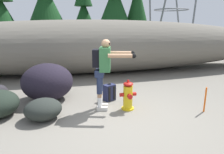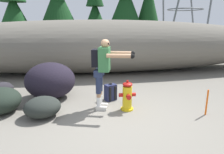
% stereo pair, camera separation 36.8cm
% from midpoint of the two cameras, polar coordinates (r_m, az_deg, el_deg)
% --- Properties ---
extents(ground_plane, '(56.00, 56.00, 0.04)m').
position_cam_midpoint_polar(ground_plane, '(4.66, 4.03, -11.12)').
color(ground_plane, slate).
extents(dirt_embankment, '(17.78, 3.20, 2.19)m').
position_cam_midpoint_polar(dirt_embankment, '(8.69, -1.90, 8.69)').
color(dirt_embankment, '#666056').
rests_on(dirt_embankment, ground_plane).
extents(fire_hydrant, '(0.40, 0.35, 0.74)m').
position_cam_midpoint_polar(fire_hydrant, '(4.85, 6.52, -5.52)').
color(fire_hydrant, gold).
rests_on(fire_hydrant, ground_plane).
extents(utility_worker, '(1.04, 0.66, 1.68)m').
position_cam_midpoint_polar(utility_worker, '(4.68, -0.15, 3.15)').
color(utility_worker, beige).
rests_on(utility_worker, ground_plane).
extents(spare_backpack, '(0.36, 0.35, 0.47)m').
position_cam_midpoint_polar(spare_backpack, '(5.47, 1.47, -4.41)').
color(spare_backpack, '#23284C').
rests_on(spare_backpack, ground_plane).
extents(boulder_large, '(1.44, 1.33, 1.00)m').
position_cam_midpoint_polar(boulder_large, '(5.75, -15.30, -1.00)').
color(boulder_large, black).
rests_on(boulder_large, ground_plane).
extents(boulder_mid, '(1.23, 1.26, 0.59)m').
position_cam_midpoint_polar(boulder_mid, '(5.28, -27.43, -5.93)').
color(boulder_mid, black).
rests_on(boulder_mid, ground_plane).
extents(boulder_small, '(0.88, 0.87, 0.40)m').
position_cam_midpoint_polar(boulder_small, '(6.51, -27.42, -3.10)').
color(boulder_small, '#29262C').
rests_on(boulder_small, ground_plane).
extents(boulder_outlier, '(0.97, 0.93, 0.46)m').
position_cam_midpoint_polar(boulder_outlier, '(4.71, -16.94, -8.14)').
color(boulder_outlier, '#252A26').
rests_on(boulder_outlier, ground_plane).
extents(pine_tree_far_left, '(2.32, 2.32, 5.40)m').
position_cam_midpoint_polar(pine_tree_far_left, '(13.70, -25.40, 17.17)').
color(pine_tree_far_left, '#47331E').
rests_on(pine_tree_far_left, ground_plane).
extents(pine_tree_center, '(1.99, 1.99, 5.29)m').
position_cam_midpoint_polar(pine_tree_center, '(15.32, -4.11, 18.05)').
color(pine_tree_center, '#47331E').
rests_on(pine_tree_center, ground_plane).
extents(pine_tree_right, '(2.70, 2.70, 6.73)m').
position_cam_midpoint_polar(pine_tree_right, '(14.33, 4.66, 20.88)').
color(pine_tree_right, '#47331E').
rests_on(pine_tree_right, ground_plane).
extents(survey_stake, '(0.04, 0.04, 0.60)m').
position_cam_midpoint_polar(survey_stake, '(5.12, 27.15, -6.45)').
color(survey_stake, '#E55914').
rests_on(survey_stake, ground_plane).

